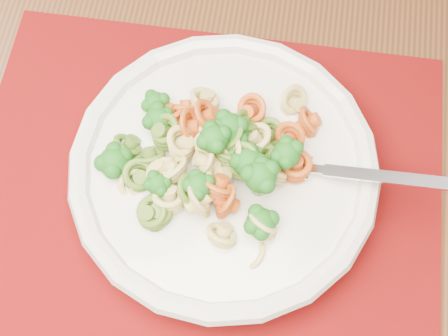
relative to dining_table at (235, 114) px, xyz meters
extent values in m
cube|color=#452517|center=(-0.42, -0.02, -0.65)|extent=(4.00, 4.00, 0.01)
cube|color=#572E18|center=(0.00, 0.00, 0.10)|extent=(1.51, 1.24, 0.04)
cube|color=#5F040A|center=(-0.06, -0.13, 0.12)|extent=(0.54, 0.48, 0.00)
cylinder|color=silver|center=(-0.04, -0.13, 0.12)|extent=(0.12, 0.12, 0.01)
cylinder|color=silver|center=(-0.04, -0.13, 0.14)|extent=(0.26, 0.26, 0.03)
torus|color=silver|center=(-0.04, -0.13, 0.16)|extent=(0.28, 0.28, 0.02)
camera|label=1|loc=(-0.09, -0.34, 0.67)|focal=50.00mm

